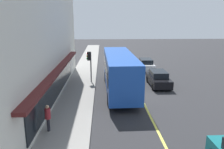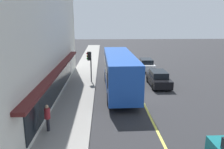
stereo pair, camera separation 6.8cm
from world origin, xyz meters
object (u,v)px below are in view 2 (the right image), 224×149
(car_white, at_px, (146,65))
(pedestrian_at_corner, at_px, (47,116))
(traffic_light, at_px, (89,60))
(car_black, at_px, (158,79))
(bus, at_px, (119,70))

(car_white, distance_m, pedestrian_at_corner, 19.11)
(traffic_light, xyz_separation_m, car_white, (6.09, -7.16, -1.79))
(car_black, bearing_deg, car_white, -1.05)
(car_white, height_order, pedestrian_at_corner, pedestrian_at_corner)
(bus, xyz_separation_m, pedestrian_at_corner, (-7.97, 4.77, -0.86))
(bus, distance_m, car_white, 9.92)
(car_black, bearing_deg, pedestrian_at_corner, 136.78)
(traffic_light, height_order, car_white, traffic_light)
(bus, relative_size, car_white, 2.56)
(car_black, bearing_deg, traffic_light, 79.55)
(car_white, height_order, car_black, same)
(car_black, relative_size, pedestrian_at_corner, 2.65)
(traffic_light, bearing_deg, bus, -133.61)
(bus, xyz_separation_m, traffic_light, (2.78, 2.92, 0.55))
(bus, relative_size, pedestrian_at_corner, 6.85)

